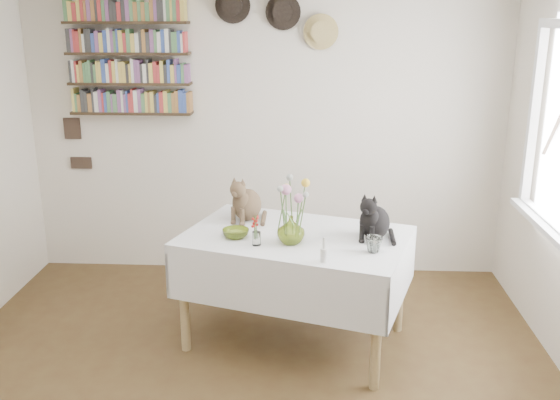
# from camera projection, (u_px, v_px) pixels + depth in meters

# --- Properties ---
(room) EXTENTS (4.08, 4.58, 2.58)m
(room) POSITION_uv_depth(u_px,v_px,m) (232.00, 212.00, 3.09)
(room) COLOR brown
(room) RESTS_ON ground
(dining_table) EXTENTS (1.67, 1.33, 0.78)m
(dining_table) POSITION_uv_depth(u_px,v_px,m) (296.00, 262.00, 4.20)
(dining_table) COLOR white
(dining_table) RESTS_ON room
(tabby_cat) EXTENTS (0.32, 0.35, 0.34)m
(tabby_cat) POSITION_uv_depth(u_px,v_px,m) (247.00, 196.00, 4.42)
(tabby_cat) COLOR brown
(tabby_cat) RESTS_ON dining_table
(black_cat) EXTENTS (0.32, 0.35, 0.33)m
(black_cat) POSITION_uv_depth(u_px,v_px,m) (375.00, 214.00, 4.05)
(black_cat) COLOR black
(black_cat) RESTS_ON dining_table
(flower_vase) EXTENTS (0.24, 0.24, 0.18)m
(flower_vase) POSITION_uv_depth(u_px,v_px,m) (291.00, 230.00, 3.97)
(flower_vase) COLOR #B0C647
(flower_vase) RESTS_ON dining_table
(green_bowl) EXTENTS (0.24, 0.24, 0.06)m
(green_bowl) POSITION_uv_depth(u_px,v_px,m) (236.00, 233.00, 4.09)
(green_bowl) COLOR #B0C647
(green_bowl) RESTS_ON dining_table
(drinking_glass) EXTENTS (0.15, 0.15, 0.10)m
(drinking_glass) POSITION_uv_depth(u_px,v_px,m) (374.00, 244.00, 3.83)
(drinking_glass) COLOR white
(drinking_glass) RESTS_ON dining_table
(candlestick) EXTENTS (0.04, 0.04, 0.16)m
(candlestick) POSITION_uv_depth(u_px,v_px,m) (324.00, 254.00, 3.68)
(candlestick) COLOR white
(candlestick) RESTS_ON dining_table
(berry_jar) EXTENTS (0.06, 0.06, 0.22)m
(berry_jar) POSITION_uv_depth(u_px,v_px,m) (256.00, 231.00, 3.93)
(berry_jar) COLOR white
(berry_jar) RESTS_ON dining_table
(porcelain_figurine) EXTENTS (0.05, 0.05, 0.09)m
(porcelain_figurine) POSITION_uv_depth(u_px,v_px,m) (375.00, 246.00, 3.83)
(porcelain_figurine) COLOR white
(porcelain_figurine) RESTS_ON dining_table
(flower_bouquet) EXTENTS (0.17, 0.13, 0.39)m
(flower_bouquet) POSITION_uv_depth(u_px,v_px,m) (291.00, 192.00, 3.90)
(flower_bouquet) COLOR #4C7233
(flower_bouquet) RESTS_ON flower_vase
(bookshelf_unit) EXTENTS (1.00, 0.16, 0.91)m
(bookshelf_unit) POSITION_uv_depth(u_px,v_px,m) (129.00, 58.00, 5.04)
(bookshelf_unit) COLOR #312314
(bookshelf_unit) RESTS_ON room
(wall_hats) EXTENTS (0.98, 0.09, 0.48)m
(wall_hats) POSITION_uv_depth(u_px,v_px,m) (279.00, 16.00, 4.91)
(wall_hats) COLOR black
(wall_hats) RESTS_ON room
(wall_art_plaques) EXTENTS (0.21, 0.02, 0.44)m
(wall_art_plaques) POSITION_uv_depth(u_px,v_px,m) (76.00, 143.00, 5.34)
(wall_art_plaques) COLOR #38281E
(wall_art_plaques) RESTS_ON room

